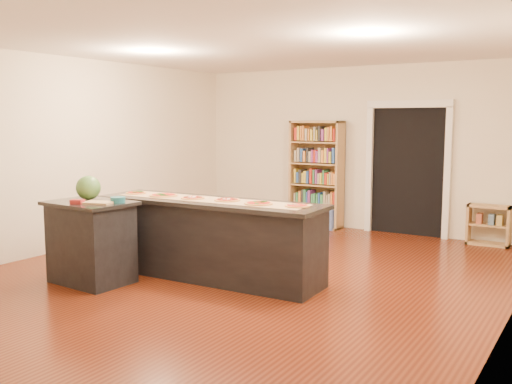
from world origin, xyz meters
The scene contains 18 objects.
room centered at (0.00, 0.00, 1.40)m, with size 6.00×7.00×2.80m.
doorway centered at (0.90, 3.46, 1.20)m, with size 1.40×0.09×2.21m.
kitchen_island centered at (-0.29, -0.38, 0.48)m, with size 2.87×0.78×0.95m.
side_counter centered at (-1.35, -1.27, 0.48)m, with size 0.97×0.71×0.96m.
bookshelf centered at (-0.67, 3.28, 0.94)m, with size 0.94×0.33×1.88m, color tan.
low_shelf centered at (2.22, 3.32, 0.31)m, with size 0.62×0.26×0.62m, color tan.
waste_bin centered at (-0.39, 3.15, 0.19)m, with size 0.26×0.26×0.38m, color #5671C0.
kraft_paper centered at (-0.29, -0.36, 0.95)m, with size 2.49×0.45×0.00m, color tan.
watermelon centered at (-1.46, -1.18, 1.10)m, with size 0.29×0.29×0.29m, color #144214.
cutting_board centered at (-1.13, -1.33, 0.97)m, with size 0.32×0.22×0.02m, color tan.
package_red centered at (-1.31, -1.48, 0.98)m, with size 0.14×0.10×0.05m, color maroon.
package_teal centered at (-1.01, -1.16, 0.99)m, with size 0.17×0.17×0.06m, color #195966.
pizza_a centered at (-1.44, -0.42, 0.96)m, with size 0.28×0.28×0.02m.
pizza_b centered at (-0.98, -0.41, 0.96)m, with size 0.33×0.33×0.02m.
pizza_c centered at (-0.52, -0.41, 0.96)m, with size 0.30×0.30×0.02m.
pizza_d centered at (-0.07, -0.33, 0.96)m, with size 0.29×0.29×0.02m.
pizza_e centered at (0.39, -0.38, 0.96)m, with size 0.31×0.31×0.02m.
pizza_f centered at (0.85, -0.31, 0.96)m, with size 0.29×0.29×0.02m.
Camera 1 is at (3.73, -5.77, 1.89)m, focal length 40.00 mm.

